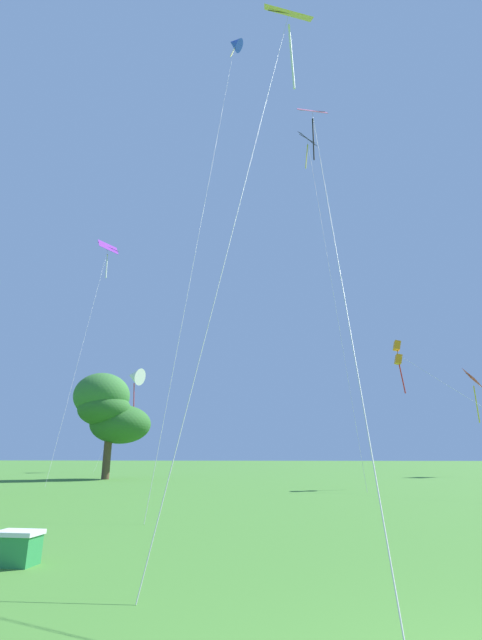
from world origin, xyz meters
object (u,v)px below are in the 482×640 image
kite_orange_box (399,354)px  kite_black_large (309,151)px  kite_yellow_diamond (288,29)px  kite_pink_low (313,122)px  kite_blue_delta (235,44)px  kite_purple_streamer (107,256)px  picnic_cooler (17,548)px  tree_right_cluster (110,410)px  kite_red_high (475,387)px  kite_white_distant (135,376)px

kite_orange_box → kite_black_large: bearing=139.0°
kite_yellow_diamond → kite_pink_low: kite_yellow_diamond is taller
kite_blue_delta → kite_pink_low: (4.28, -9.06, -14.64)m
kite_black_large → kite_purple_streamer: bearing=170.5°
kite_purple_streamer → picnic_cooler: (11.42, -24.18, -16.71)m
kite_blue_delta → kite_black_large: bearing=52.8°
kite_blue_delta → picnic_cooler: size_ratio=46.15×
kite_blue_delta → tree_right_cluster: bearing=141.7°
kite_orange_box → kite_red_high: bearing=59.7°
kite_red_high → kite_purple_streamer: size_ratio=0.47×
kite_purple_streamer → kite_pink_low: bearing=-47.8°
kite_orange_box → tree_right_cluster: 19.58m
kite_orange_box → kite_blue_delta: size_ratio=0.39×
tree_right_cluster → kite_white_distant: bearing=107.0°
kite_pink_low → kite_blue_delta: bearing=115.3°
kite_red_high → kite_pink_low: (-13.30, -26.84, 5.33)m
kite_yellow_diamond → kite_pink_low: 4.65m
kite_blue_delta → picnic_cooler: kite_blue_delta is taller
kite_yellow_diamond → picnic_cooler: 18.42m
kite_yellow_diamond → kite_blue_delta: 13.87m
kite_pink_low → kite_orange_box: bearing=69.4°
kite_black_large → kite_white_distant: (-19.56, 18.14, -13.01)m
kite_red_high → kite_yellow_diamond: bearing=-117.8°
kite_blue_delta → kite_red_high: bearing=45.3°
kite_yellow_diamond → picnic_cooler: (-3.97, -6.60, -16.74)m
kite_black_large → kite_yellow_diamond: kite_black_large is taller
kite_red_high → kite_blue_delta: size_ratio=0.31×
kite_black_large → tree_right_cluster: kite_black_large is taller
kite_purple_streamer → kite_blue_delta: bearing=-36.4°
picnic_cooler → kite_purple_streamer: bearing=115.3°
kite_black_large → kite_blue_delta: 8.55m
kite_white_distant → kite_yellow_diamond: kite_yellow_diamond is taller
kite_yellow_diamond → kite_pink_low: bearing=-14.9°
kite_black_large → kite_purple_streamer: size_ratio=1.35×
kite_purple_streamer → picnic_cooler: size_ratio=30.86×
kite_purple_streamer → kite_blue_delta: (11.83, -8.72, 10.08)m
kite_blue_delta → kite_pink_low: bearing=-64.7°
kite_red_high → kite_yellow_diamond: size_ratio=0.46×
kite_yellow_diamond → kite_purple_streamer: bearing=131.2°
kite_orange_box → kite_purple_streamer: 23.69m
kite_orange_box → tree_right_cluster: kite_orange_box is taller
kite_yellow_diamond → kite_purple_streamer: (-15.38, 17.58, -0.03)m
kite_orange_box → kite_red_high: (8.98, 15.34, 0.35)m
kite_white_distant → kite_purple_streamer: 17.21m
picnic_cooler → kite_pink_low: bearing=53.8°
kite_white_distant → kite_yellow_diamond: 38.50m
kite_orange_box → picnic_cooler: bearing=-116.7°
kite_purple_streamer → kite_pink_low: size_ratio=1.35×
kite_orange_box → kite_purple_streamer: bearing=162.9°
kite_black_large → kite_pink_low: kite_black_large is taller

